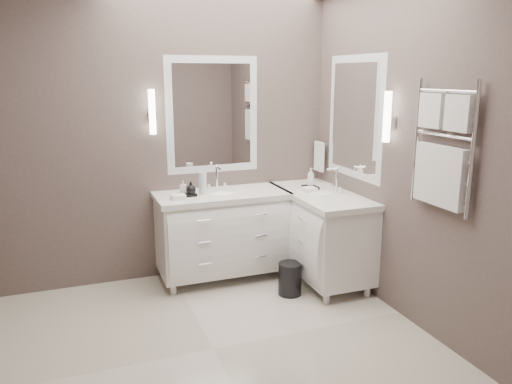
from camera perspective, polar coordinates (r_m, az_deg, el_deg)
name	(u,v)px	position (r m, az deg, el deg)	size (l,w,h in m)	color
floor	(213,350)	(3.78, -4.92, -17.51)	(3.20, 3.00, 0.01)	beige
wall_back	(166,138)	(4.75, -10.24, 6.10)	(3.20, 0.01, 2.70)	#544643
wall_front	(314,229)	(1.93, 6.63, -4.23)	(3.20, 0.01, 2.70)	#544643
wall_right	(411,152)	(4.03, 17.28, 4.44)	(0.01, 3.00, 2.70)	#544643
vanity_back	(222,230)	(4.77, -3.86, -4.33)	(1.24, 0.59, 0.97)	white
vanity_right	(320,230)	(4.81, 7.35, -4.29)	(0.59, 1.24, 0.97)	white
mirror_back	(213,115)	(4.82, -4.98, 8.74)	(0.90, 0.02, 1.10)	white
mirror_right	(355,117)	(4.65, 11.22, 8.37)	(0.02, 0.90, 1.10)	white
sconce_back	(152,113)	(4.63, -11.78, 8.86)	(0.06, 0.06, 0.40)	white
sconce_right	(387,118)	(4.13, 14.75, 8.20)	(0.06, 0.06, 0.40)	white
towel_bar_corner	(319,156)	(5.15, 7.23, 4.12)	(0.03, 0.22, 0.30)	white
towel_ladder	(442,154)	(3.68, 20.45, 4.09)	(0.06, 0.58, 0.90)	white
waste_bin	(290,279)	(4.54, 3.89, -9.86)	(0.21, 0.21, 0.29)	black
amenity_tray_back	(187,195)	(4.58, -7.88, -0.30)	(0.16, 0.12, 0.02)	black
amenity_tray_right	(310,187)	(4.86, 6.23, 0.55)	(0.12, 0.16, 0.02)	black
water_bottle	(203,183)	(4.61, -6.12, 0.99)	(0.07, 0.07, 0.21)	silver
soap_bottle_a	(183,187)	(4.58, -8.33, 0.58)	(0.05, 0.05, 0.12)	white
soap_bottle_b	(191,188)	(4.54, -7.45, 0.50)	(0.09, 0.09, 0.11)	black
soap_bottle_c	(311,177)	(4.84, 6.26, 1.71)	(0.07, 0.07, 0.18)	white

